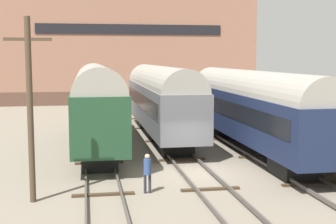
% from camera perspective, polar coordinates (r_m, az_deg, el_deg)
% --- Properties ---
extents(ground_plane, '(200.00, 200.00, 0.00)m').
position_cam_1_polar(ground_plane, '(23.45, 3.26, -7.49)').
color(ground_plane, slate).
extents(track_left, '(2.60, 60.00, 0.26)m').
position_cam_1_polar(track_left, '(22.83, -8.18, -7.57)').
color(track_left, '#4C4742').
rests_on(track_left, ground).
extents(track_middle, '(2.60, 60.00, 0.26)m').
position_cam_1_polar(track_middle, '(23.41, 3.26, -7.15)').
color(track_middle, '#4C4742').
rests_on(track_middle, ground).
extents(track_right, '(2.60, 60.00, 0.26)m').
position_cam_1_polar(track_right, '(24.85, 13.73, -6.52)').
color(track_right, '#4C4742').
rests_on(track_right, ground).
extents(train_car_grey, '(2.92, 18.18, 5.14)m').
position_cam_1_polar(train_car_grey, '(33.50, -0.95, 1.87)').
color(train_car_grey, black).
rests_on(train_car_grey, ground).
extents(train_car_navy, '(2.84, 18.85, 4.97)m').
position_cam_1_polar(train_car_navy, '(28.77, 10.09, 0.81)').
color(train_car_navy, black).
rests_on(train_car_navy, ground).
extents(train_car_green, '(2.88, 16.22, 5.29)m').
position_cam_1_polar(train_car_green, '(29.54, -8.73, 1.33)').
color(train_car_green, black).
rests_on(train_car_green, ground).
extents(station_platform, '(2.85, 15.42, 1.10)m').
position_cam_1_polar(station_platform, '(27.80, 17.15, -3.38)').
color(station_platform, brown).
rests_on(station_platform, ground).
extents(bench, '(1.40, 0.40, 0.91)m').
position_cam_1_polar(bench, '(29.97, 15.62, -1.53)').
color(bench, brown).
rests_on(bench, station_platform).
extents(person_worker, '(0.32, 0.32, 1.69)m').
position_cam_1_polar(person_worker, '(19.90, -2.53, -7.03)').
color(person_worker, '#282833').
rests_on(person_worker, ground).
extents(utility_pole, '(1.80, 0.24, 7.30)m').
position_cam_1_polar(utility_pole, '(19.00, -16.47, 0.60)').
color(utility_pole, '#473828').
rests_on(utility_pole, ground).
extents(warehouse_building, '(31.94, 12.83, 16.54)m').
position_cam_1_polar(warehouse_building, '(63.65, -5.12, 8.92)').
color(warehouse_building, brown).
rests_on(warehouse_building, ground).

